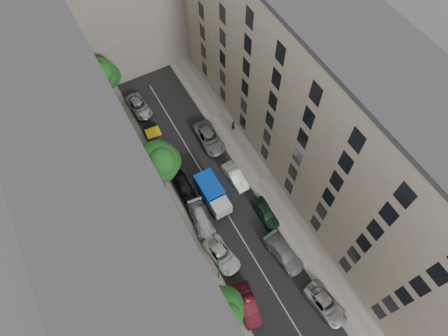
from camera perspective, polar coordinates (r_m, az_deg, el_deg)
ground at (r=45.22m, az=-0.65°, el=-4.74°), size 120.00×120.00×0.00m
road_surface at (r=45.21m, az=-0.65°, el=-4.73°), size 8.00×44.00×0.02m
sidewalk_left at (r=44.37m, az=-6.96°, el=-7.73°), size 3.00×44.00×0.15m
sidewalk_right at (r=46.58m, az=5.31°, el=-1.75°), size 3.00×44.00×0.15m
building_left at (r=35.40m, az=-16.73°, el=-5.12°), size 8.00×44.00×20.00m
building_right at (r=40.68m, az=13.11°, el=8.40°), size 8.00×44.00×20.00m
tarp_truck at (r=44.14m, az=-1.63°, el=-3.71°), size 2.17×5.29×2.44m
car_left_1 at (r=40.82m, az=3.38°, el=-18.89°), size 2.28×4.62×1.46m
car_left_2 at (r=42.15m, az=-0.35°, el=-12.28°), size 2.78×4.92×1.29m
car_left_3 at (r=43.53m, az=-3.20°, el=-7.44°), size 2.63×5.13×1.43m
car_left_4 at (r=45.58m, az=-5.80°, el=-2.49°), size 1.74×4.12×1.39m
car_left_5 at (r=49.50m, az=-9.89°, el=4.24°), size 1.88×4.51×1.45m
car_left_6 at (r=53.03m, az=-12.07°, el=8.60°), size 2.55×4.79×1.28m
car_right_0 at (r=42.01m, az=14.33°, el=-18.30°), size 2.79×5.05×1.34m
car_right_1 at (r=42.58m, az=8.54°, el=-11.97°), size 2.65×5.15×1.43m
car_right_2 at (r=44.09m, az=5.99°, el=-6.39°), size 1.75×4.05×1.36m
car_right_3 at (r=45.95m, az=1.59°, el=-1.22°), size 1.64×4.16×1.35m
car_right_4 at (r=48.80m, az=-2.14°, el=4.31°), size 2.62×5.37×1.47m
tree_near at (r=35.62m, az=-0.72°, el=-20.09°), size 4.84×4.49×8.09m
tree_mid at (r=41.15m, az=-9.27°, el=0.64°), size 4.90×4.56×8.56m
tree_far at (r=50.69m, az=-17.15°, el=12.39°), size 4.65×4.27×7.95m
lamp_post at (r=37.84m, az=-0.81°, el=-13.62°), size 0.36×0.36×7.10m
pedestrian at (r=49.60m, az=1.30°, el=6.09°), size 0.68×0.54×1.64m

